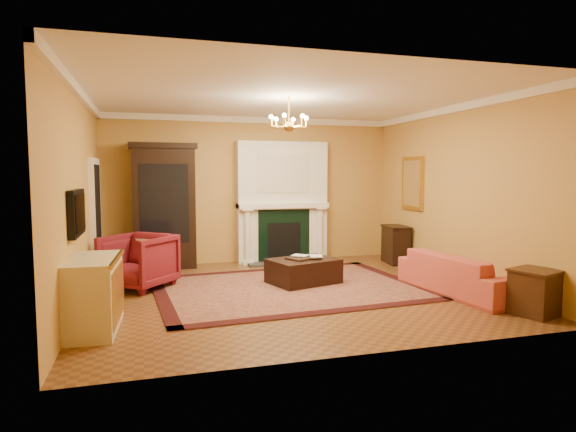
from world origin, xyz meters
name	(u,v)px	position (x,y,z in m)	size (l,w,h in m)	color
floor	(289,292)	(0.00, 0.00, -0.01)	(6.00, 5.50, 0.02)	brown
ceiling	(289,96)	(0.00, 0.00, 3.01)	(6.00, 5.50, 0.02)	white
wall_back	(252,190)	(0.00, 2.76, 1.50)	(6.00, 0.02, 3.00)	#BE8A44
wall_front	(367,208)	(0.00, -2.76, 1.50)	(6.00, 0.02, 3.00)	#BE8A44
wall_left	(78,199)	(-3.01, 0.00, 1.50)	(0.02, 5.50, 3.00)	#BE8A44
wall_right	(457,194)	(3.01, 0.00, 1.50)	(0.02, 5.50, 3.00)	#BE8A44
fireplace	(282,205)	(0.60, 2.57, 1.19)	(1.90, 0.70, 2.50)	white
crown_molding	(273,109)	(0.00, 0.96, 2.94)	(6.00, 5.50, 0.12)	white
doorway	(96,220)	(-2.95, 1.70, 1.05)	(0.08, 1.05, 2.10)	white
tv_panel	(77,213)	(-2.95, -0.60, 1.35)	(0.09, 0.95, 0.58)	black
gilt_mirror	(412,183)	(2.97, 1.40, 1.65)	(0.06, 0.76, 1.05)	gold
chandelier	(289,123)	(0.00, 0.00, 2.61)	(0.63, 0.55, 0.53)	gold
oriental_rug	(289,287)	(0.07, 0.21, 0.01)	(4.19, 3.14, 0.02)	#4E1019
china_cabinet	(164,209)	(-1.80, 2.49, 1.16)	(1.16, 0.53, 2.32)	black
wingback_armchair	(138,259)	(-2.26, 0.86, 0.48)	(0.94, 0.88, 0.96)	maroon
pedestal_table	(149,257)	(-2.10, 1.26, 0.44)	(0.43, 0.43, 0.76)	black
commode	(93,294)	(-2.73, -1.15, 0.43)	(0.54, 1.15, 0.86)	beige
coral_sofa	(461,267)	(2.50, -0.86, 0.41)	(2.12, 0.62, 0.83)	#BA3C3B
end_table	(535,293)	(2.72, -2.11, 0.29)	(0.49, 0.49, 0.57)	#391D0F
console_table	(396,245)	(2.78, 1.69, 0.37)	(0.38, 0.67, 0.75)	black
leather_ottoman	(303,271)	(0.38, 0.45, 0.22)	(1.08, 0.78, 0.40)	black
ottoman_tray	(302,258)	(0.36, 0.45, 0.43)	(0.46, 0.36, 0.03)	black
book_a	(298,250)	(0.29, 0.46, 0.58)	(0.19, 0.02, 0.26)	gray
book_b	(310,249)	(0.50, 0.45, 0.59)	(0.21, 0.02, 0.28)	gray
topiary_left	(252,191)	(-0.05, 2.53, 1.49)	(0.18, 0.18, 0.47)	gray
topiary_right	(315,191)	(1.32, 2.53, 1.48)	(0.17, 0.17, 0.46)	gray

